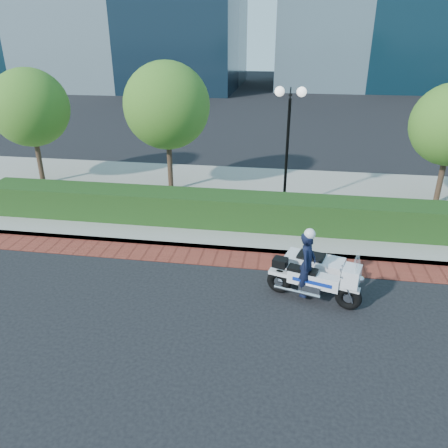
# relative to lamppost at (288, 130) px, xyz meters

# --- Properties ---
(ground) EXTENTS (120.00, 120.00, 0.00)m
(ground) POSITION_rel_lamppost_xyz_m (-1.00, -5.20, -2.96)
(ground) COLOR black
(ground) RESTS_ON ground
(brick_strip) EXTENTS (60.00, 1.00, 0.01)m
(brick_strip) POSITION_rel_lamppost_xyz_m (-1.00, -3.70, -2.95)
(brick_strip) COLOR maroon
(brick_strip) RESTS_ON ground
(sidewalk) EXTENTS (60.00, 8.00, 0.15)m
(sidewalk) POSITION_rel_lamppost_xyz_m (-1.00, 0.80, -2.88)
(sidewalk) COLOR gray
(sidewalk) RESTS_ON ground
(hedge_main) EXTENTS (18.00, 1.20, 1.00)m
(hedge_main) POSITION_rel_lamppost_xyz_m (-1.00, -1.60, -2.31)
(hedge_main) COLOR black
(hedge_main) RESTS_ON sidewalk
(lamppost) EXTENTS (1.02, 0.70, 4.21)m
(lamppost) POSITION_rel_lamppost_xyz_m (0.00, 0.00, 0.00)
(lamppost) COLOR black
(lamppost) RESTS_ON sidewalk
(tree_a) EXTENTS (3.00, 3.00, 4.58)m
(tree_a) POSITION_rel_lamppost_xyz_m (-10.00, 1.30, 0.26)
(tree_a) COLOR #332319
(tree_a) RESTS_ON sidewalk
(tree_b) EXTENTS (3.20, 3.20, 4.89)m
(tree_b) POSITION_rel_lamppost_xyz_m (-4.50, 1.30, 0.48)
(tree_b) COLOR #332319
(tree_b) RESTS_ON sidewalk
(police_motorcycle) EXTENTS (2.29, 1.97, 1.89)m
(police_motorcycle) POSITION_rel_lamppost_xyz_m (0.86, -5.11, -2.31)
(police_motorcycle) COLOR black
(police_motorcycle) RESTS_ON ground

